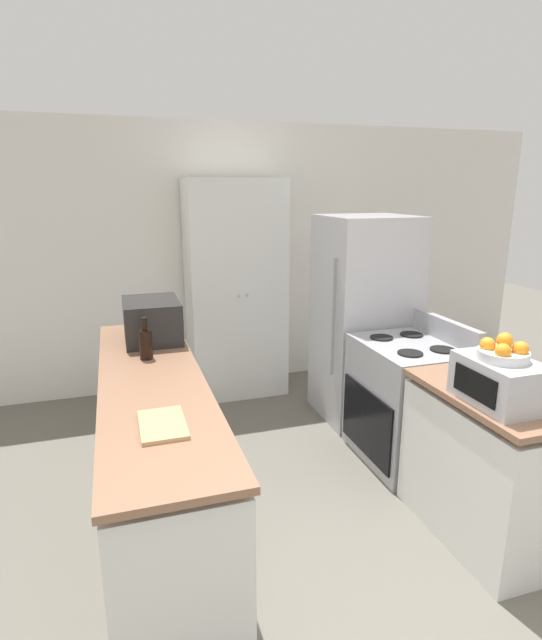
{
  "coord_description": "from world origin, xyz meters",
  "views": [
    {
      "loc": [
        -1.06,
        -1.48,
        1.98
      ],
      "look_at": [
        0.0,
        1.87,
        1.05
      ],
      "focal_mm": 28.0,
      "sensor_mm": 36.0,
      "label": 1
    }
  ],
  "objects_px": {
    "refrigerator": "(364,319)",
    "toaster_oven": "(499,382)",
    "pantry_cabinet": "(235,290)",
    "wine_bottle": "(146,343)",
    "stove": "(407,401)",
    "fruit_bowl": "(503,351)",
    "microwave": "(152,320)"
  },
  "relations": [
    {
      "from": "stove",
      "to": "toaster_oven",
      "type": "xyz_separation_m",
      "value": [
        -0.14,
        -1.02,
        0.56
      ]
    },
    {
      "from": "refrigerator",
      "to": "toaster_oven",
      "type": "bearing_deg",
      "value": -95.91
    },
    {
      "from": "wine_bottle",
      "to": "toaster_oven",
      "type": "height_order",
      "value": "wine_bottle"
    },
    {
      "from": "stove",
      "to": "toaster_oven",
      "type": "relative_size",
      "value": 2.43
    },
    {
      "from": "pantry_cabinet",
      "to": "microwave",
      "type": "height_order",
      "value": "pantry_cabinet"
    },
    {
      "from": "stove",
      "to": "wine_bottle",
      "type": "relative_size",
      "value": 3.8
    },
    {
      "from": "toaster_oven",
      "to": "fruit_bowl",
      "type": "xyz_separation_m",
      "value": [
        -0.0,
        -0.0,
        0.17
      ]
    },
    {
      "from": "refrigerator",
      "to": "microwave",
      "type": "distance_m",
      "value": 1.81
    },
    {
      "from": "toaster_oven",
      "to": "wine_bottle",
      "type": "bearing_deg",
      "value": 143.09
    },
    {
      "from": "pantry_cabinet",
      "to": "toaster_oven",
      "type": "bearing_deg",
      "value": -74.33
    },
    {
      "from": "wine_bottle",
      "to": "toaster_oven",
      "type": "bearing_deg",
      "value": -36.91
    },
    {
      "from": "stove",
      "to": "microwave",
      "type": "xyz_separation_m",
      "value": [
        -1.75,
        0.67,
        0.59
      ]
    },
    {
      "from": "microwave",
      "to": "fruit_bowl",
      "type": "xyz_separation_m",
      "value": [
        1.61,
        -1.69,
        0.14
      ]
    },
    {
      "from": "microwave",
      "to": "wine_bottle",
      "type": "relative_size",
      "value": 1.82
    },
    {
      "from": "microwave",
      "to": "toaster_oven",
      "type": "relative_size",
      "value": 1.17
    },
    {
      "from": "wine_bottle",
      "to": "pantry_cabinet",
      "type": "bearing_deg",
      "value": 56.06
    },
    {
      "from": "pantry_cabinet",
      "to": "wine_bottle",
      "type": "xyz_separation_m",
      "value": [
        -0.94,
        -1.4,
        -0.03
      ]
    },
    {
      "from": "refrigerator",
      "to": "pantry_cabinet",
      "type": "bearing_deg",
      "value": 137.61
    },
    {
      "from": "pantry_cabinet",
      "to": "refrigerator",
      "type": "distance_m",
      "value": 1.28
    },
    {
      "from": "wine_bottle",
      "to": "fruit_bowl",
      "type": "relative_size",
      "value": 1.11
    },
    {
      "from": "refrigerator",
      "to": "wine_bottle",
      "type": "bearing_deg",
      "value": -163.84
    },
    {
      "from": "refrigerator",
      "to": "fruit_bowl",
      "type": "bearing_deg",
      "value": -95.96
    },
    {
      "from": "refrigerator",
      "to": "fruit_bowl",
      "type": "height_order",
      "value": "refrigerator"
    },
    {
      "from": "toaster_oven",
      "to": "fruit_bowl",
      "type": "relative_size",
      "value": 1.74
    },
    {
      "from": "stove",
      "to": "pantry_cabinet",
      "type": "bearing_deg",
      "value": 118.32
    },
    {
      "from": "stove",
      "to": "fruit_bowl",
      "type": "height_order",
      "value": "fruit_bowl"
    },
    {
      "from": "microwave",
      "to": "toaster_oven",
      "type": "distance_m",
      "value": 2.33
    },
    {
      "from": "stove",
      "to": "toaster_oven",
      "type": "distance_m",
      "value": 1.17
    },
    {
      "from": "wine_bottle",
      "to": "fruit_bowl",
      "type": "distance_m",
      "value": 2.12
    },
    {
      "from": "toaster_oven",
      "to": "fruit_bowl",
      "type": "distance_m",
      "value": 0.17
    },
    {
      "from": "refrigerator",
      "to": "wine_bottle",
      "type": "xyz_separation_m",
      "value": [
        -1.88,
        -0.54,
        0.12
      ]
    },
    {
      "from": "pantry_cabinet",
      "to": "wine_bottle",
      "type": "relative_size",
      "value": 7.42
    }
  ]
}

